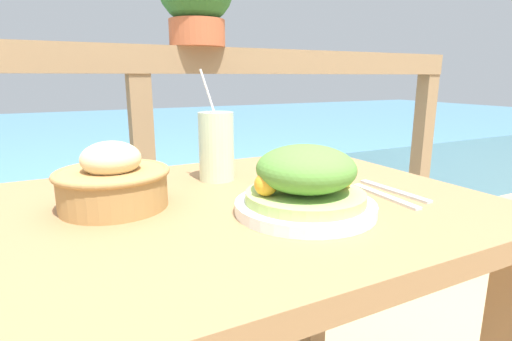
# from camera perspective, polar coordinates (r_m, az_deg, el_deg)

# --- Properties ---
(patio_table) EXTENTS (1.03, 0.73, 0.72)m
(patio_table) POSITION_cam_1_polar(r_m,az_deg,el_deg) (0.80, -4.99, -12.12)
(patio_table) COLOR #997047
(patio_table) RESTS_ON ground_plane
(railing_fence) EXTENTS (2.80, 0.08, 1.05)m
(railing_fence) POSITION_cam_1_polar(r_m,az_deg,el_deg) (1.40, -16.09, 6.04)
(railing_fence) COLOR #937551
(railing_fence) RESTS_ON ground_plane
(sea_backdrop) EXTENTS (12.00, 4.00, 0.50)m
(sea_backdrop) POSITION_cam_1_polar(r_m,az_deg,el_deg) (3.93, -22.98, 1.92)
(sea_backdrop) COLOR teal
(sea_backdrop) RESTS_ON ground_plane
(salad_plate) EXTENTS (0.25, 0.25, 0.12)m
(salad_plate) POSITION_cam_1_polar(r_m,az_deg,el_deg) (0.70, 7.09, -1.95)
(salad_plate) COLOR white
(salad_plate) RESTS_ON patio_table
(drink_glass) EXTENTS (0.08, 0.08, 0.25)m
(drink_glass) POSITION_cam_1_polar(r_m,az_deg,el_deg) (0.92, -5.68, 3.46)
(drink_glass) COLOR beige
(drink_glass) RESTS_ON patio_table
(bread_basket) EXTENTS (0.20, 0.20, 0.12)m
(bread_basket) POSITION_cam_1_polar(r_m,az_deg,el_deg) (0.77, -19.77, -1.45)
(bread_basket) COLOR #AD7F47
(bread_basket) RESTS_ON patio_table
(fork) EXTENTS (0.03, 0.18, 0.00)m
(fork) POSITION_cam_1_polar(r_m,az_deg,el_deg) (0.84, 17.88, -3.46)
(fork) COLOR silver
(fork) RESTS_ON patio_table
(knife) EXTENTS (0.02, 0.18, 0.00)m
(knife) POSITION_cam_1_polar(r_m,az_deg,el_deg) (0.88, 19.04, -2.74)
(knife) COLOR silver
(knife) RESTS_ON patio_table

